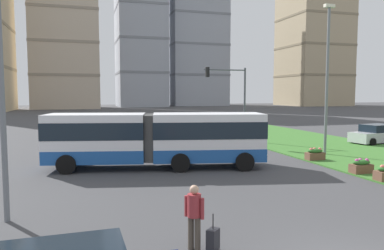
% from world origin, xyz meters
% --- Properties ---
extents(articulated_bus, '(12.06, 4.94, 3.00)m').
position_xyz_m(articulated_bus, '(-2.24, 13.38, 1.65)').
color(articulated_bus, white).
rests_on(articulated_bus, ground).
extents(car_silver_hatch, '(4.63, 2.57, 1.58)m').
position_xyz_m(car_silver_hatch, '(16.83, 17.89, 0.75)').
color(car_silver_hatch, '#B7BABF').
rests_on(car_silver_hatch, ground).
extents(car_white_van, '(4.59, 2.45, 1.58)m').
position_xyz_m(car_white_van, '(-6.04, 22.38, 0.75)').
color(car_white_van, silver).
rests_on(car_white_van, ground).
extents(pedestrian_crossing, '(0.43, 0.45, 1.74)m').
position_xyz_m(pedestrian_crossing, '(-3.37, 2.58, 1.00)').
color(pedestrian_crossing, '#4C4238').
rests_on(pedestrian_crossing, ground).
extents(rolling_suitcase, '(0.43, 0.42, 0.97)m').
position_xyz_m(rolling_suitcase, '(-2.92, 2.38, 0.31)').
color(rolling_suitcase, '#232328').
rests_on(rolling_suitcase, ground).
extents(flower_planter_3, '(1.10, 0.56, 0.74)m').
position_xyz_m(flower_planter_3, '(7.39, 8.80, 0.43)').
color(flower_planter_3, brown).
rests_on(flower_planter_3, grass_median).
extents(flower_planter_4, '(1.10, 0.56, 0.74)m').
position_xyz_m(flower_planter_4, '(7.39, 12.66, 0.43)').
color(flower_planter_4, brown).
rests_on(flower_planter_4, grass_median).
extents(traffic_light_near_left, '(3.31, 0.28, 6.31)m').
position_xyz_m(traffic_light_near_left, '(-6.49, -3.00, 4.28)').
color(traffic_light_near_left, '#474C51').
rests_on(traffic_light_near_left, ground).
extents(traffic_light_far_right, '(3.70, 0.28, 6.22)m').
position_xyz_m(traffic_light_far_right, '(5.83, 22.00, 4.25)').
color(traffic_light_far_right, '#474C51').
rests_on(traffic_light_far_right, ground).
extents(streetlight_left, '(0.70, 0.28, 8.90)m').
position_xyz_m(streetlight_left, '(-8.50, 6.37, 4.89)').
color(streetlight_left, slate).
rests_on(streetlight_left, ground).
extents(streetlight_median, '(0.70, 0.28, 9.82)m').
position_xyz_m(streetlight_median, '(9.29, 14.29, 5.36)').
color(streetlight_median, slate).
rests_on(streetlight_median, ground).
extents(apartment_tower_westcentre, '(17.37, 15.29, 50.65)m').
position_xyz_m(apartment_tower_westcentre, '(-10.14, 99.90, 25.35)').
color(apartment_tower_westcentre, '#C6B299').
rests_on(apartment_tower_westcentre, ground).
extents(apartment_tower_centre, '(14.60, 17.20, 49.57)m').
position_xyz_m(apartment_tower_centre, '(11.64, 109.06, 24.81)').
color(apartment_tower_centre, '#9EA3AD').
rests_on(apartment_tower_centre, ground).
extents(apartment_tower_eastcentre, '(18.52, 18.62, 48.55)m').
position_xyz_m(apartment_tower_eastcentre, '(31.04, 114.55, 24.30)').
color(apartment_tower_eastcentre, '#9EA3AD').
rests_on(apartment_tower_eastcentre, ground).
extents(apartment_tower_east, '(19.09, 19.23, 38.23)m').
position_xyz_m(apartment_tower_east, '(68.67, 101.57, 19.13)').
color(apartment_tower_east, tan).
rests_on(apartment_tower_east, ground).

